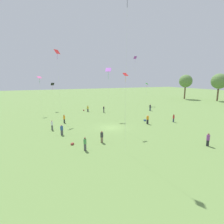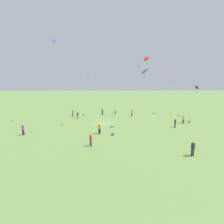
{
  "view_description": "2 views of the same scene",
  "coord_description": "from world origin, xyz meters",
  "px_view_note": "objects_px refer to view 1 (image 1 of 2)",
  "views": [
    {
      "loc": [
        28.03,
        -12.44,
        8.78
      ],
      "look_at": [
        0.13,
        0.09,
        2.89
      ],
      "focal_mm": 28.0,
      "sensor_mm": 36.0,
      "label": 1
    },
    {
      "loc": [
        -0.91,
        36.33,
        9.0
      ],
      "look_at": [
        -1.71,
        -0.96,
        2.21
      ],
      "focal_mm": 28.0,
      "sensor_mm": 36.0,
      "label": 2
    }
  ],
  "objects_px": {
    "kite_3": "(39,79)",
    "picnic_bag_2": "(72,144)",
    "person_8": "(62,130)",
    "kite_7": "(135,59)",
    "person_2": "(104,109)",
    "picnic_bag_0": "(145,120)",
    "person_3": "(85,144)",
    "kite_4": "(147,85)",
    "person_10": "(148,120)",
    "person_4": "(102,137)",
    "picnic_bag_1": "(84,110)",
    "kite_5": "(127,11)",
    "person_1": "(174,118)",
    "person_7": "(150,107)",
    "kite_2": "(108,71)",
    "person_0": "(208,140)",
    "kite_1": "(53,85)",
    "kite_0": "(57,54)",
    "kite_6": "(125,77)",
    "person_5": "(88,109)",
    "person_6": "(64,119)"
  },
  "relations": [
    {
      "from": "person_3",
      "to": "picnic_bag_2",
      "type": "bearing_deg",
      "value": -177.68
    },
    {
      "from": "person_3",
      "to": "kite_4",
      "type": "relative_size",
      "value": 0.23
    },
    {
      "from": "kite_4",
      "to": "picnic_bag_1",
      "type": "xyz_separation_m",
      "value": [
        1.16,
        -21.52,
        -6.67
      ]
    },
    {
      "from": "person_8",
      "to": "kite_7",
      "type": "height_order",
      "value": "kite_7"
    },
    {
      "from": "person_6",
      "to": "kite_5",
      "type": "height_order",
      "value": "kite_5"
    },
    {
      "from": "kite_1",
      "to": "person_0",
      "type": "bearing_deg",
      "value": 145.06
    },
    {
      "from": "kite_1",
      "to": "kite_3",
      "type": "height_order",
      "value": "kite_3"
    },
    {
      "from": "person_2",
      "to": "person_8",
      "type": "relative_size",
      "value": 1.03
    },
    {
      "from": "person_7",
      "to": "person_10",
      "type": "bearing_deg",
      "value": -138.1
    },
    {
      "from": "person_0",
      "to": "person_6",
      "type": "distance_m",
      "value": 25.32
    },
    {
      "from": "kite_0",
      "to": "picnic_bag_0",
      "type": "distance_m",
      "value": 22.52
    },
    {
      "from": "person_5",
      "to": "kite_1",
      "type": "distance_m",
      "value": 11.97
    },
    {
      "from": "kite_6",
      "to": "picnic_bag_1",
      "type": "height_order",
      "value": "kite_6"
    },
    {
      "from": "kite_4",
      "to": "picnic_bag_2",
      "type": "bearing_deg",
      "value": 176.76
    },
    {
      "from": "person_7",
      "to": "picnic_bag_2",
      "type": "height_order",
      "value": "person_7"
    },
    {
      "from": "person_2",
      "to": "kite_7",
      "type": "height_order",
      "value": "kite_7"
    },
    {
      "from": "picnic_bag_0",
      "to": "picnic_bag_2",
      "type": "relative_size",
      "value": 0.97
    },
    {
      "from": "kite_3",
      "to": "kite_5",
      "type": "distance_m",
      "value": 31.06
    },
    {
      "from": "kite_3",
      "to": "person_1",
      "type": "bearing_deg",
      "value": -19.2
    },
    {
      "from": "person_7",
      "to": "kite_2",
      "type": "xyz_separation_m",
      "value": [
        3.27,
        -13.94,
        9.48
      ]
    },
    {
      "from": "kite_6",
      "to": "picnic_bag_0",
      "type": "xyz_separation_m",
      "value": [
        -4.7,
        7.36,
        -8.81
      ]
    },
    {
      "from": "person_1",
      "to": "picnic_bag_2",
      "type": "xyz_separation_m",
      "value": [
        4.02,
        -21.44,
        -0.71
      ]
    },
    {
      "from": "person_2",
      "to": "kite_2",
      "type": "distance_m",
      "value": 11.3
    },
    {
      "from": "kite_5",
      "to": "picnic_bag_2",
      "type": "bearing_deg",
      "value": 67.09
    },
    {
      "from": "person_10",
      "to": "picnic_bag_2",
      "type": "xyz_separation_m",
      "value": [
        4.95,
        -15.71,
        -0.76
      ]
    },
    {
      "from": "person_2",
      "to": "kite_7",
      "type": "xyz_separation_m",
      "value": [
        -11.42,
        16.18,
        14.29
      ]
    },
    {
      "from": "person_7",
      "to": "kite_2",
      "type": "relative_size",
      "value": 0.17
    },
    {
      "from": "kite_7",
      "to": "kite_5",
      "type": "bearing_deg",
      "value": 99.55
    },
    {
      "from": "kite_3",
      "to": "picnic_bag_0",
      "type": "bearing_deg",
      "value": -20.72
    },
    {
      "from": "person_4",
      "to": "kite_2",
      "type": "bearing_deg",
      "value": -132.42
    },
    {
      "from": "person_0",
      "to": "picnic_bag_0",
      "type": "bearing_deg",
      "value": 76.3
    },
    {
      "from": "person_3",
      "to": "kite_0",
      "type": "bearing_deg",
      "value": 160.39
    },
    {
      "from": "person_8",
      "to": "kite_7",
      "type": "xyz_separation_m",
      "value": [
        -25.84,
        28.99,
        14.34
      ]
    },
    {
      "from": "kite_4",
      "to": "picnic_bag_1",
      "type": "bearing_deg",
      "value": 139.47
    },
    {
      "from": "person_10",
      "to": "picnic_bag_1",
      "type": "xyz_separation_m",
      "value": [
        -19.06,
        -7.65,
        -0.72
      ]
    },
    {
      "from": "person_5",
      "to": "person_8",
      "type": "xyz_separation_m",
      "value": [
        17.5,
        -9.39,
        0.03
      ]
    },
    {
      "from": "kite_7",
      "to": "picnic_bag_2",
      "type": "xyz_separation_m",
      "value": [
        30.75,
        -28.36,
        -15.03
      ]
    },
    {
      "from": "person_5",
      "to": "kite_4",
      "type": "height_order",
      "value": "kite_4"
    },
    {
      "from": "person_10",
      "to": "picnic_bag_0",
      "type": "xyz_separation_m",
      "value": [
        -2.21,
        0.92,
        -0.72
      ]
    },
    {
      "from": "person_2",
      "to": "picnic_bag_0",
      "type": "height_order",
      "value": "person_2"
    },
    {
      "from": "person_8",
      "to": "picnic_bag_0",
      "type": "xyz_separation_m",
      "value": [
        -2.25,
        17.26,
        -0.66
      ]
    },
    {
      "from": "person_7",
      "to": "picnic_bag_1",
      "type": "distance_m",
      "value": 18.4
    },
    {
      "from": "person_2",
      "to": "person_7",
      "type": "relative_size",
      "value": 0.94
    },
    {
      "from": "person_0",
      "to": "picnic_bag_1",
      "type": "bearing_deg",
      "value": 92.27
    },
    {
      "from": "person_4",
      "to": "picnic_bag_1",
      "type": "xyz_separation_m",
      "value": [
        -24.81,
        4.12,
        -0.66
      ]
    },
    {
      "from": "person_10",
      "to": "kite_6",
      "type": "distance_m",
      "value": 10.64
    },
    {
      "from": "person_4",
      "to": "picnic_bag_0",
      "type": "distance_m",
      "value": 15.0
    },
    {
      "from": "person_10",
      "to": "person_7",
      "type": "bearing_deg",
      "value": -46.69
    },
    {
      "from": "person_3",
      "to": "person_8",
      "type": "distance_m",
      "value": 7.62
    },
    {
      "from": "kite_3",
      "to": "picnic_bag_2",
      "type": "xyz_separation_m",
      "value": [
        24.2,
        2.67,
        -8.63
      ]
    }
  ]
}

